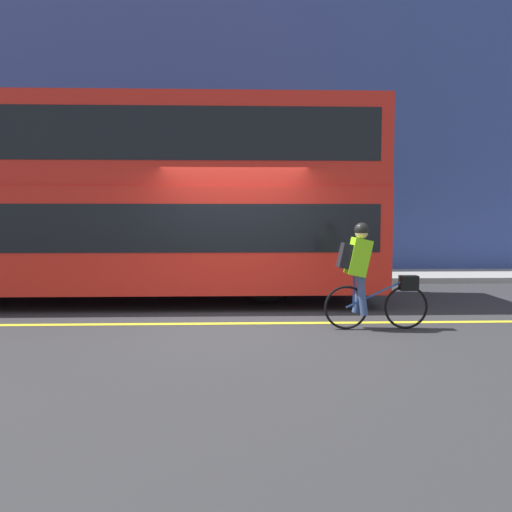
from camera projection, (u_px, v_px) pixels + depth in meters
ground_plane at (235, 322)px, 7.87m from camera, size 80.00×80.00×0.00m
road_center_line at (234, 323)px, 7.75m from camera, size 50.00×0.14×0.01m
sidewalk_curb at (237, 276)px, 13.29m from camera, size 60.00×2.17×0.13m
building_facade at (236, 136)px, 14.21m from camera, size 60.00×0.30×7.93m
bus at (86, 194)px, 9.57m from camera, size 11.19×2.49×3.79m
cyclist_on_bike at (366, 272)px, 7.31m from camera, size 1.54×0.32×1.58m
street_sign_post at (66, 218)px, 12.91m from camera, size 0.36×0.09×2.70m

